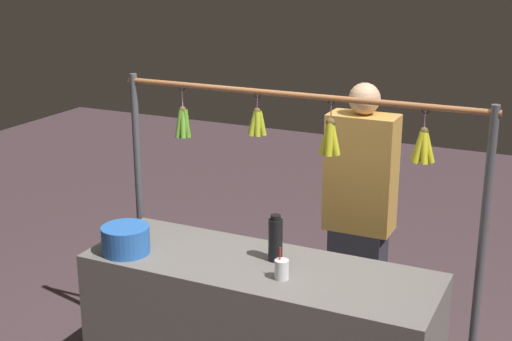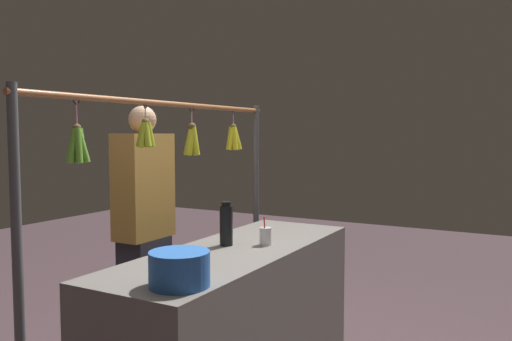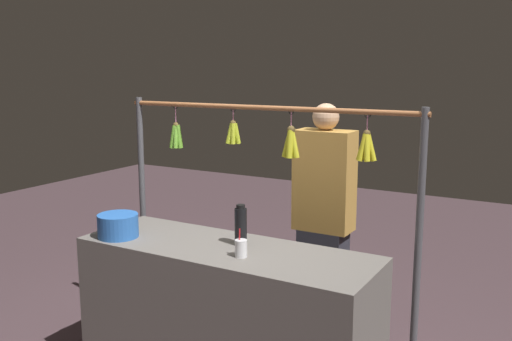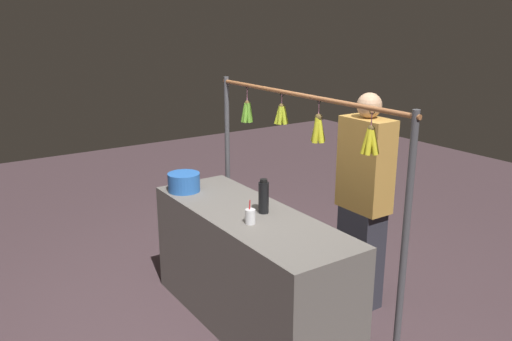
% 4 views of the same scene
% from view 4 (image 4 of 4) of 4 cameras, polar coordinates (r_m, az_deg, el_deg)
% --- Properties ---
extents(ground_plane, '(12.00, 12.00, 0.00)m').
position_cam_4_polar(ground_plane, '(4.14, -0.67, -16.17)').
color(ground_plane, '#463439').
extents(market_counter, '(1.85, 0.63, 0.88)m').
position_cam_4_polar(market_counter, '(3.92, -0.69, -10.71)').
color(market_counter, '#66605B').
rests_on(market_counter, ground).
extents(display_rack, '(2.13, 0.12, 1.74)m').
position_cam_4_polar(display_rack, '(3.88, 4.78, 1.15)').
color(display_rack, '#4C4C51').
rests_on(display_rack, ground).
extents(water_bottle, '(0.07, 0.07, 0.25)m').
position_cam_4_polar(water_bottle, '(3.71, 0.84, -2.90)').
color(water_bottle, black).
rests_on(water_bottle, market_counter).
extents(blue_bucket, '(0.26, 0.26, 0.15)m').
position_cam_4_polar(blue_bucket, '(4.23, -7.88, -1.27)').
color(blue_bucket, blue).
rests_on(blue_bucket, market_counter).
extents(drink_cup, '(0.07, 0.07, 0.16)m').
position_cam_4_polar(drink_cup, '(3.54, -0.63, -5.04)').
color(drink_cup, silver).
rests_on(drink_cup, market_counter).
extents(vendor_person, '(0.41, 0.22, 1.71)m').
position_cam_4_polar(vendor_person, '(4.10, 11.63, -3.70)').
color(vendor_person, '#2D2D38').
rests_on(vendor_person, ground).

